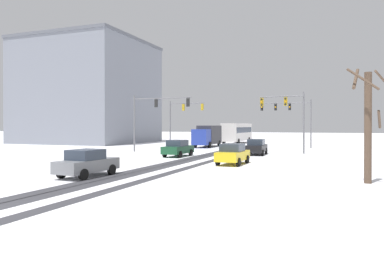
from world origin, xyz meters
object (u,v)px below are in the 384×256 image
Objects in this scene: traffic_signal_near_right at (288,111)px; car_yellow_cab_third at (233,154)px; box_truck_delivery at (208,135)px; office_building_far_left_block at (89,92)px; traffic_signal_near_left at (154,111)px; traffic_signal_far_left at (182,114)px; car_dark_green_second at (178,148)px; bare_tree_sidewalk_near at (368,123)px; car_black_lead at (256,147)px; bus_oncoming at (237,132)px; car_grey_fourth at (87,163)px; traffic_signal_far_right at (290,112)px.

car_yellow_cab_third is at bearing -103.82° from traffic_signal_near_right.
box_truck_delivery is at bearing 141.30° from traffic_signal_near_right.
office_building_far_left_block reaches higher than traffic_signal_near_right.
traffic_signal_near_left is 15.68m from car_yellow_cab_third.
car_dark_green_second is at bearing -68.53° from traffic_signal_far_left.
office_building_far_left_block is (-21.83, 17.29, 4.26)m from traffic_signal_near_left.
traffic_signal_near_right is at bearing -22.60° from office_building_far_left_block.
bare_tree_sidewalk_near reaches higher than box_truck_delivery.
car_black_lead is 1.00× the size of car_yellow_cab_third.
car_black_lead is at bearing -26.66° from office_building_far_left_block.
bus_oncoming is (-1.13, 27.92, 1.18)m from car_dark_green_second.
car_yellow_cab_third is 0.38× the size of bus_oncoming.
traffic_signal_near_left is 23.91m from bus_oncoming.
bare_tree_sidewalk_near is (9.19, -16.64, 2.37)m from car_black_lead.
traffic_signal_far_left reaches higher than car_yellow_cab_third.
car_yellow_cab_third is 0.99× the size of car_grey_fourth.
car_grey_fourth is (-7.96, -33.35, -4.00)m from traffic_signal_far_right.
traffic_signal_far_right is at bearing 15.62° from traffic_signal_far_left.
traffic_signal_near_left is at bearing 142.22° from bare_tree_sidewalk_near.
traffic_signal_far_right is 23.90m from car_yellow_cab_third.
car_dark_green_second is at bearing -87.69° from bus_oncoming.
traffic_signal_near_right is 12.33m from car_dark_green_second.
traffic_signal_near_right is at bearing 8.13° from traffic_signal_near_left.
car_black_lead is at bearing 2.31° from traffic_signal_near_left.
traffic_signal_near_right and traffic_signal_far_left have the same top height.
traffic_signal_near_right is 17.32m from traffic_signal_far_left.
traffic_signal_far_left is 15.97m from car_dark_green_second.
traffic_signal_far_right is 20.69m from car_dark_green_second.
car_grey_fourth is (-6.14, -19.87, 0.00)m from car_black_lead.
traffic_signal_far_left is 1.57× the size of car_black_lead.
bare_tree_sidewalk_near is at bearing -37.78° from traffic_signal_near_left.
bare_tree_sidewalk_near is at bearing 11.90° from car_grey_fourth.
car_black_lead is (12.41, -9.50, -3.79)m from traffic_signal_far_left.
office_building_far_left_block reaches higher than car_grey_fourth.
traffic_signal_near_left is 28.17m from office_building_far_left_block.
bare_tree_sidewalk_near is at bearing -36.16° from car_yellow_cab_third.
traffic_signal_far_left is at bearing -164.38° from traffic_signal_far_right.
car_black_lead is at bearing -71.13° from bus_oncoming.
bare_tree_sidewalk_near is (9.05, -6.61, 2.37)m from car_yellow_cab_third.
box_truck_delivery is at bearing 128.94° from car_black_lead.
car_black_lead is at bearing 72.82° from car_grey_fourth.
office_building_far_left_block reaches higher than bus_oncoming.
car_black_lead is 10.03m from car_yellow_cab_third.
traffic_signal_near_left is 12.54m from box_truck_delivery.
traffic_signal_far_left is at bearing 152.94° from traffic_signal_near_right.
box_truck_delivery is at bearing 78.56° from traffic_signal_near_left.
car_yellow_cab_third is (-1.67, -23.51, -4.00)m from traffic_signal_far_right.
traffic_signal_far_right reaches higher than bus_oncoming.
traffic_signal_near_left is (0.75, -9.97, 0.09)m from traffic_signal_far_left.
car_yellow_cab_third is at bearing -89.16° from car_black_lead.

